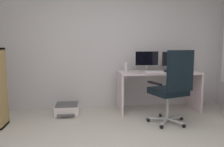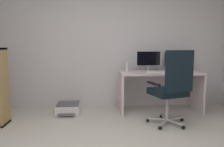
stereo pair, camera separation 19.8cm
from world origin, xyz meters
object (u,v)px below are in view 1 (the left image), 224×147
object	(u,v)px
printer	(67,109)
desktop_speaker	(126,67)
monitor_main	(147,59)
monitor_secondary	(175,60)
desk	(158,82)
keyboard	(154,71)
computer_mouse	(166,71)
office_chair	(173,85)

from	to	relation	value
printer	desktop_speaker	bearing A→B (deg)	6.00
monitor_main	desktop_speaker	distance (m)	0.45
monitor_secondary	printer	xyz separation A→B (m)	(-2.10, -0.16, -0.88)
monitor_main	monitor_secondary	bearing A→B (deg)	-0.00
desk	keyboard	world-z (taller)	keyboard
keyboard	computer_mouse	distance (m)	0.24
desk	desktop_speaker	size ratio (longest dim) A/B	8.83
computer_mouse	office_chair	bearing A→B (deg)	-100.92
monitor_secondary	computer_mouse	size ratio (longest dim) A/B	5.08
desktop_speaker	office_chair	world-z (taller)	office_chair
monitor_secondary	office_chair	world-z (taller)	office_chair
monitor_main	office_chair	xyz separation A→B (m)	(0.15, -0.95, -0.34)
monitor_main	printer	bearing A→B (deg)	-173.88
computer_mouse	office_chair	size ratio (longest dim) A/B	0.09
desktop_speaker	computer_mouse	bearing A→B (deg)	-13.17
monitor_secondary	office_chair	xyz separation A→B (m)	(-0.43, -0.95, -0.33)
printer	office_chair	bearing A→B (deg)	-25.07
office_chair	printer	world-z (taller)	office_chair
desktop_speaker	office_chair	distance (m)	1.08
monitor_secondary	monitor_main	bearing A→B (deg)	180.00
monitor_main	desktop_speaker	bearing A→B (deg)	-173.54
keyboard	office_chair	bearing A→B (deg)	-83.41
desk	monitor_main	xyz separation A→B (m)	(-0.19, 0.16, 0.42)
monitor_main	desktop_speaker	xyz separation A→B (m)	(-0.42, -0.05, -0.14)
desktop_speaker	printer	distance (m)	1.34
monitor_main	office_chair	size ratio (longest dim) A/B	0.41
monitor_secondary	keyboard	xyz separation A→B (m)	(-0.50, -0.22, -0.20)
monitor_secondary	keyboard	distance (m)	0.58
keyboard	desktop_speaker	bearing A→B (deg)	161.68
monitor_secondary	printer	distance (m)	2.28
office_chair	monitor_main	bearing A→B (deg)	98.97
keyboard	desk	bearing A→B (deg)	28.38
monitor_secondary	desktop_speaker	bearing A→B (deg)	-177.26
desk	computer_mouse	size ratio (longest dim) A/B	15.01
keyboard	printer	bearing A→B (deg)	178.83
monitor_secondary	computer_mouse	bearing A→B (deg)	-139.52
monitor_main	desk	bearing A→B (deg)	-40.97
desktop_speaker	printer	size ratio (longest dim) A/B	0.35
computer_mouse	office_chair	world-z (taller)	office_chair
office_chair	printer	bearing A→B (deg)	154.93
monitor_main	office_chair	bearing A→B (deg)	-81.03
desktop_speaker	printer	bearing A→B (deg)	-174.00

